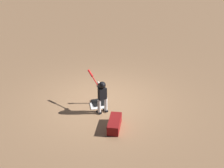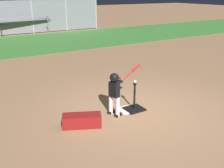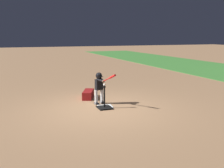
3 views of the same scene
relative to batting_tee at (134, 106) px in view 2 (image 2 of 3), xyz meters
name	(u,v)px [view 2 (image 2 of 3)]	position (x,y,z in m)	size (l,w,h in m)	color
ground_plane	(140,111)	(0.07, -0.15, -0.09)	(90.00, 90.00, 0.00)	#99704C
grass_outfield_strip	(30,44)	(0.07, 10.12, -0.08)	(56.00, 6.25, 0.02)	#3D7F33
backstop_fence	(14,17)	(0.07, 13.83, 1.08)	(12.44, 0.08, 2.23)	#9E9EA3
home_plate	(127,109)	(-0.15, 0.08, -0.08)	(0.44, 0.44, 0.02)	white
batting_tee	(134,106)	(0.00, 0.00, 0.00)	(0.47, 0.42, 0.71)	black
batter_child	(115,88)	(-0.54, 0.03, 0.58)	(1.01, 0.43, 1.11)	silver
baseball	(135,82)	(0.00, 0.00, 0.66)	(0.07, 0.07, 0.07)	white
bleachers_far_right	(20,25)	(0.48, 14.19, 0.52)	(3.84, 2.62, 1.24)	gray
equipment_bag	(82,121)	(-1.48, -0.10, 0.05)	(0.84, 0.32, 0.28)	maroon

